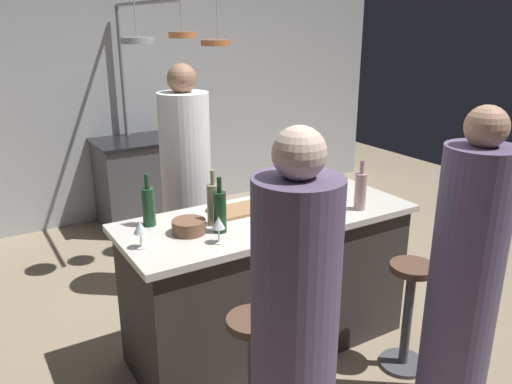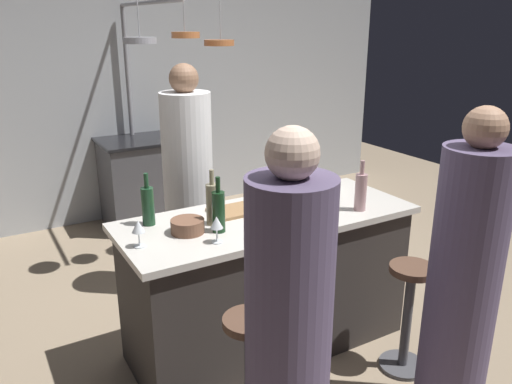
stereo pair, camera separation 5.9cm
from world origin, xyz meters
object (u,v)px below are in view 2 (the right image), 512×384
at_px(wine_glass_near_right_guest, 299,195).
at_px(cutting_board, 237,210).
at_px(guest_left, 288,344).
at_px(wine_glass_by_chef, 138,228).
at_px(bar_stool_right, 408,313).
at_px(pepper_mill, 310,191).
at_px(stove_range, 143,182).
at_px(mixing_bowl_blue, 278,216).
at_px(guest_right, 463,284).
at_px(mixing_bowl_wooden, 188,226).
at_px(wine_glass_near_left_guest, 217,224).
at_px(chef, 189,191).
at_px(wine_bottle_white, 212,203).
at_px(wine_bottle_red, 219,211).
at_px(bar_stool_left, 250,372).
at_px(mixing_bowl_ceramic, 324,184).
at_px(wine_bottle_rose, 361,191).
at_px(wine_bottle_green, 148,205).

bearing_deg(wine_glass_near_right_guest, cutting_board, 149.82).
height_order(guest_left, wine_glass_by_chef, guest_left).
bearing_deg(bar_stool_right, pepper_mill, 115.93).
distance_m(stove_range, mixing_bowl_blue, 2.61).
relative_size(guest_right, cutting_board, 5.15).
xyz_separation_m(cutting_board, mixing_bowl_wooden, (-0.38, -0.15, 0.03)).
height_order(pepper_mill, wine_glass_near_left_guest, pepper_mill).
relative_size(chef, guest_left, 1.04).
xyz_separation_m(chef, wine_bottle_white, (-0.23, -0.90, 0.22)).
bearing_deg(wine_bottle_red, bar_stool_left, -101.65).
height_order(chef, wine_glass_near_right_guest, chef).
distance_m(bar_stool_left, wine_glass_by_chef, 0.91).
bearing_deg(bar_stool_left, mixing_bowl_ceramic, 38.34).
bearing_deg(mixing_bowl_ceramic, pepper_mill, -141.05).
bearing_deg(pepper_mill, guest_left, -129.57).
distance_m(wine_glass_near_left_guest, mixing_bowl_ceramic, 1.12).
relative_size(bar_stool_right, mixing_bowl_ceramic, 4.16).
bearing_deg(mixing_bowl_ceramic, wine_bottle_rose, -97.53).
bearing_deg(wine_glass_by_chef, wine_bottle_white, 11.47).
height_order(bar_stool_left, wine_bottle_red, wine_bottle_red).
bearing_deg(wine_bottle_white, mixing_bowl_ceramic, 11.28).
distance_m(bar_stool_right, mixing_bowl_blue, 0.95).
bearing_deg(pepper_mill, bar_stool_left, -141.90).
xyz_separation_m(bar_stool_right, mixing_bowl_wooden, (-1.11, 0.61, 0.56)).
xyz_separation_m(wine_bottle_white, wine_glass_near_right_guest, (0.53, -0.08, -0.02)).
relative_size(bar_stool_left, mixing_bowl_ceramic, 4.16).
xyz_separation_m(wine_bottle_rose, mixing_bowl_wooden, (-1.05, 0.20, -0.08)).
relative_size(wine_glass_near_right_guest, mixing_bowl_ceramic, 0.89).
distance_m(wine_bottle_white, wine_glass_near_left_guest, 0.26).
height_order(wine_bottle_white, wine_glass_near_left_guest, wine_bottle_white).
relative_size(bar_stool_left, wine_bottle_green, 2.24).
distance_m(wine_bottle_green, mixing_bowl_blue, 0.75).
distance_m(wine_bottle_white, mixing_bowl_ceramic, 0.96).
xyz_separation_m(wine_bottle_red, wine_bottle_white, (0.02, 0.12, 0.00)).
distance_m(chef, guest_left, 1.96).
relative_size(chef, mixing_bowl_wooden, 9.37).
bearing_deg(mixing_bowl_ceramic, wine_glass_by_chef, -168.66).
height_order(chef, mixing_bowl_ceramic, chef).
bearing_deg(wine_glass_by_chef, cutting_board, 16.34).
bearing_deg(mixing_bowl_wooden, guest_left, -89.03).
bearing_deg(bar_stool_right, stove_range, 100.75).
bearing_deg(wine_bottle_green, chef, 52.96).
bearing_deg(wine_bottle_white, guest_left, -98.82).
relative_size(wine_bottle_rose, mixing_bowl_blue, 1.74).
distance_m(chef, guest_right, 2.04).
bearing_deg(wine_glass_by_chef, mixing_bowl_ceramic, 11.34).
height_order(stove_range, chef, chef).
relative_size(guest_left, wine_bottle_white, 5.16).
height_order(bar_stool_left, wine_bottle_white, wine_bottle_white).
relative_size(wine_bottle_green, mixing_bowl_ceramic, 1.86).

